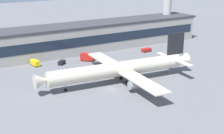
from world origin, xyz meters
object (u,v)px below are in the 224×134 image
crew_van (35,63)px  traffic_cone_0 (123,94)px  pushback_tractor (146,50)px  stair_truck (87,57)px  baggage_tug (62,62)px  airliner (120,69)px  control_tower (167,2)px

crew_van → traffic_cone_0: size_ratio=8.08×
pushback_tractor → stair_truck: (-33.08, 0.84, 0.93)m
baggage_tug → stair_truck: bearing=-3.9°
airliner → pushback_tractor: bearing=40.7°
stair_truck → traffic_cone_0: (-8.47, -42.58, -1.64)m
crew_van → stair_truck: bearing=-12.8°
pushback_tractor → crew_van: size_ratio=0.90×
pushback_tractor → traffic_cone_0: pushback_tractor is taller
crew_van → pushback_tractor: bearing=-6.1°
stair_truck → airliner: bearing=-95.0°
airliner → baggage_tug: (-9.30, 32.47, -4.07)m
airliner → control_tower: size_ratio=1.84×
stair_truck → crew_van: size_ratio=1.11×
control_tower → crew_van: control_tower is taller
stair_truck → traffic_cone_0: 43.45m
crew_van → traffic_cone_0: 49.78m
baggage_tug → traffic_cone_0: 43.56m
airliner → stair_truck: 31.92m
airliner → control_tower: bearing=38.1°
pushback_tractor → airliner: bearing=-139.3°
pushback_tractor → crew_van: 56.02m
control_tower → baggage_tug: size_ratio=8.32×
airliner → control_tower: control_tower is taller
pushback_tractor → crew_van: bearing=173.9°
crew_van → traffic_cone_0: (14.15, -47.71, -1.12)m
control_tower → pushback_tractor: (-32.05, -22.48, -19.95)m
baggage_tug → traffic_cone_0: (3.58, -43.41, -0.75)m
control_tower → crew_van: bearing=-169.3°
baggage_tug → crew_van: crew_van is taller
crew_van → traffic_cone_0: crew_van is taller
stair_truck → traffic_cone_0: size_ratio=8.96×
control_tower → stair_truck: size_ratio=5.62×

